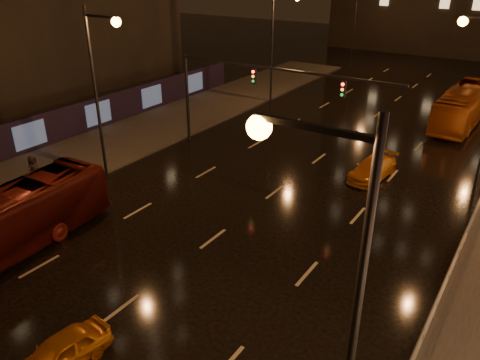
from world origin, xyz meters
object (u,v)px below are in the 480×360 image
object	(u,v)px
bus_curb	(463,106)
pedestrian_c	(34,169)
taxi_far	(373,169)
taxi_near	(60,353)

from	to	relation	value
bus_curb	pedestrian_c	bearing A→B (deg)	-124.04
bus_curb	taxi_far	xyz separation A→B (m)	(-2.45, -14.01, -0.90)
taxi_far	pedestrian_c	size ratio (longest dim) A/B	2.44
taxi_near	pedestrian_c	distance (m)	15.08
bus_curb	pedestrian_c	xyz separation A→B (m)	(-18.75, -26.04, -0.49)
taxi_near	pedestrian_c	world-z (taller)	pedestrian_c
pedestrian_c	taxi_near	bearing A→B (deg)	-145.98
taxi_near	taxi_far	bearing A→B (deg)	86.83
taxi_far	pedestrian_c	xyz separation A→B (m)	(-16.30, -12.03, 0.40)
pedestrian_c	taxi_far	bearing A→B (deg)	-77.65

